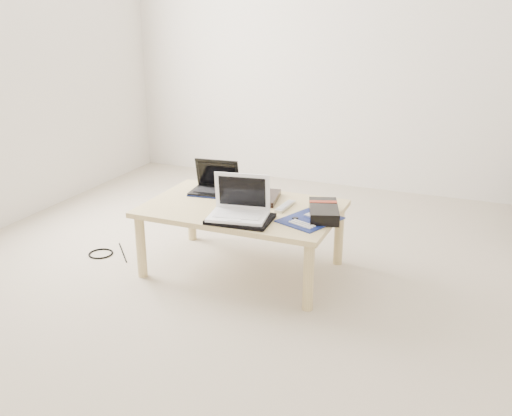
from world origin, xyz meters
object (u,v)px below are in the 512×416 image
at_px(coffee_table, 242,214).
at_px(gpu_box, 324,211).
at_px(white_laptop, 240,208).
at_px(netbook, 215,186).

bearing_deg(coffee_table, gpu_box, 1.00).
relative_size(white_laptop, gpu_box, 1.00).
height_order(netbook, gpu_box, netbook).
bearing_deg(white_laptop, netbook, 131.93).
distance_m(coffee_table, netbook, 0.32).
distance_m(coffee_table, gpu_box, 0.49).
bearing_deg(coffee_table, white_laptop, -69.60).
distance_m(white_laptop, gpu_box, 0.46).
relative_size(coffee_table, white_laptop, 3.29).
height_order(white_laptop, gpu_box, white_laptop).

